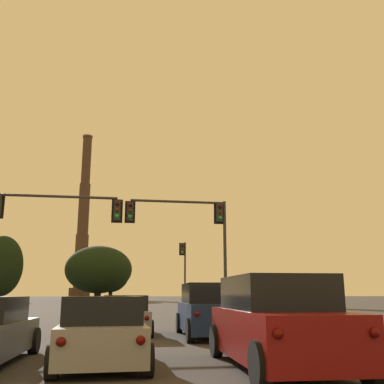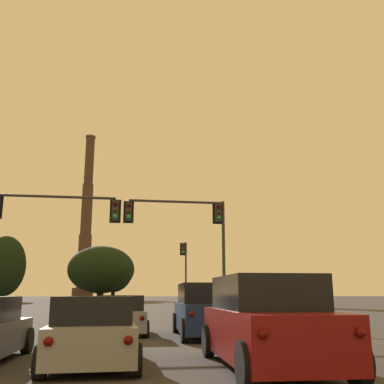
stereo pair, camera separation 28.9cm
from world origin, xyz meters
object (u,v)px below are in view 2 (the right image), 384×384
at_px(hatchback_center_lane_second, 93,333).
at_px(traffic_light_far_right, 185,265).
at_px(suv_right_lane_second, 267,323).
at_px(smokestack, 86,232).
at_px(hatchback_center_lane_front, 121,316).
at_px(suv_right_lane_front, 206,311).
at_px(traffic_light_overhead_right, 192,228).
at_px(traffic_light_overhead_left, 33,223).

bearing_deg(hatchback_center_lane_second, traffic_light_far_right, 77.65).
distance_m(suv_right_lane_second, smokestack, 154.59).
bearing_deg(hatchback_center_lane_front, suv_right_lane_second, -71.62).
height_order(suv_right_lane_second, hatchback_center_lane_second, suv_right_lane_second).
bearing_deg(suv_right_lane_front, traffic_light_overhead_right, 87.38).
relative_size(suv_right_lane_second, smokestack, 0.08).
bearing_deg(suv_right_lane_second, hatchback_center_lane_front, 111.14).
height_order(suv_right_lane_second, suv_right_lane_front, same).
bearing_deg(hatchback_center_lane_second, traffic_light_overhead_right, 71.93).
xyz_separation_m(suv_right_lane_front, hatchback_center_lane_second, (-3.59, -6.04, -0.23)).
relative_size(suv_right_lane_front, traffic_light_overhead_left, 0.74).
distance_m(traffic_light_overhead_left, smokestack, 139.55).
bearing_deg(traffic_light_far_right, smokestack, 99.42).
xyz_separation_m(hatchback_center_lane_front, traffic_light_overhead_left, (-4.52, 5.52, 4.32)).
bearing_deg(traffic_light_overhead_left, smokestack, 93.59).
height_order(hatchback_center_lane_front, traffic_light_overhead_right, traffic_light_overhead_right).
bearing_deg(traffic_light_overhead_left, suv_right_lane_second, -61.84).
relative_size(suv_right_lane_front, hatchback_center_lane_second, 1.20).
distance_m(suv_right_lane_second, traffic_light_overhead_left, 16.43).
height_order(suv_right_lane_front, traffic_light_overhead_right, traffic_light_overhead_right).
xyz_separation_m(traffic_light_overhead_right, traffic_light_far_right, (2.37, 20.07, -0.83)).
distance_m(traffic_light_overhead_right, smokestack, 138.86).
relative_size(hatchback_center_lane_second, traffic_light_overhead_left, 0.62).
bearing_deg(hatchback_center_lane_front, traffic_light_overhead_right, 60.64).
distance_m(suv_right_lane_front, traffic_light_overhead_left, 11.05).
xyz_separation_m(suv_right_lane_second, hatchback_center_lane_second, (-3.58, 1.00, -0.23)).
xyz_separation_m(suv_right_lane_second, suv_right_lane_front, (0.01, 7.04, 0.00)).
height_order(traffic_light_overhead_right, traffic_light_overhead_left, traffic_light_overhead_right).
distance_m(suv_right_lane_second, hatchback_center_lane_second, 3.72).
bearing_deg(traffic_light_overhead_right, hatchback_center_lane_front, -118.39).
distance_m(hatchback_center_lane_second, traffic_light_overhead_right, 15.78).
relative_size(hatchback_center_lane_front, hatchback_center_lane_second, 1.00).
xyz_separation_m(suv_right_lane_front, traffic_light_far_right, (3.15, 28.52, 3.39)).
height_order(suv_right_lane_second, hatchback_center_lane_front, suv_right_lane_second).
xyz_separation_m(traffic_light_overhead_left, traffic_light_far_right, (10.67, 21.53, -0.70)).
bearing_deg(suv_right_lane_front, suv_right_lane_second, -87.51).
bearing_deg(traffic_light_far_right, hatchback_center_lane_front, -102.81).
relative_size(suv_right_lane_second, traffic_light_overhead_right, 0.74).
relative_size(traffic_light_overhead_right, traffic_light_far_right, 1.02).
relative_size(traffic_light_far_right, smokestack, 0.11).
xyz_separation_m(hatchback_center_lane_front, traffic_light_overhead_right, (3.77, 6.98, 4.46)).
xyz_separation_m(suv_right_lane_front, traffic_light_overhead_right, (0.77, 8.45, 4.23)).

